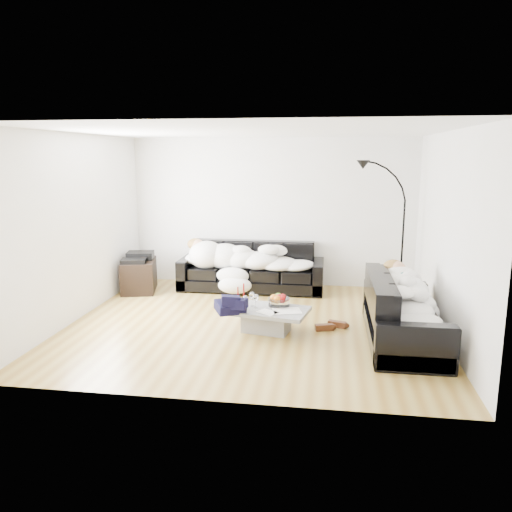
# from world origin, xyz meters

# --- Properties ---
(ground) EXTENTS (5.00, 5.00, 0.00)m
(ground) POSITION_xyz_m (0.00, 0.00, 0.00)
(ground) COLOR olive
(ground) RESTS_ON ground
(wall_back) EXTENTS (5.00, 0.02, 2.60)m
(wall_back) POSITION_xyz_m (0.00, 2.25, 1.30)
(wall_back) COLOR silver
(wall_back) RESTS_ON ground
(wall_left) EXTENTS (0.02, 4.50, 2.60)m
(wall_left) POSITION_xyz_m (-2.50, 0.00, 1.30)
(wall_left) COLOR silver
(wall_left) RESTS_ON ground
(wall_right) EXTENTS (0.02, 4.50, 2.60)m
(wall_right) POSITION_xyz_m (2.50, 0.00, 1.30)
(wall_right) COLOR silver
(wall_right) RESTS_ON ground
(ceiling) EXTENTS (5.00, 5.00, 0.00)m
(ceiling) POSITION_xyz_m (0.00, 0.00, 2.60)
(ceiling) COLOR white
(ceiling) RESTS_ON ground
(sofa_back) EXTENTS (2.47, 0.86, 0.81)m
(sofa_back) POSITION_xyz_m (-0.30, 1.79, 0.40)
(sofa_back) COLOR black
(sofa_back) RESTS_ON ground
(sofa_right) EXTENTS (0.87, 2.02, 0.82)m
(sofa_right) POSITION_xyz_m (1.96, -0.37, 0.41)
(sofa_right) COLOR black
(sofa_right) RESTS_ON ground
(sleeper_back) EXTENTS (2.09, 0.72, 0.42)m
(sleeper_back) POSITION_xyz_m (-0.30, 1.74, 0.63)
(sleeper_back) COLOR white
(sleeper_back) RESTS_ON sofa_back
(sleeper_right) EXTENTS (0.73, 1.73, 0.42)m
(sleeper_right) POSITION_xyz_m (1.96, -0.37, 0.63)
(sleeper_right) COLOR white
(sleeper_right) RESTS_ON sofa_right
(teal_cushion) EXTENTS (0.42, 0.38, 0.20)m
(teal_cushion) POSITION_xyz_m (1.90, 0.26, 0.72)
(teal_cushion) COLOR #0D585D
(teal_cushion) RESTS_ON sofa_right
(coffee_table) EXTENTS (1.18, 0.83, 0.32)m
(coffee_table) POSITION_xyz_m (0.22, -0.27, 0.16)
(coffee_table) COLOR #939699
(coffee_table) RESTS_ON ground
(fruit_bowl) EXTENTS (0.34, 0.34, 0.18)m
(fruit_bowl) POSITION_xyz_m (0.37, -0.13, 0.40)
(fruit_bowl) COLOR white
(fruit_bowl) RESTS_ON coffee_table
(wine_glass_a) EXTENTS (0.09, 0.09, 0.19)m
(wine_glass_a) POSITION_xyz_m (0.02, -0.19, 0.41)
(wine_glass_a) COLOR white
(wine_glass_a) RESTS_ON coffee_table
(wine_glass_b) EXTENTS (0.07, 0.07, 0.15)m
(wine_glass_b) POSITION_xyz_m (-0.06, -0.22, 0.39)
(wine_glass_b) COLOR white
(wine_glass_b) RESTS_ON coffee_table
(wine_glass_c) EXTENTS (0.08, 0.08, 0.18)m
(wine_glass_c) POSITION_xyz_m (0.08, -0.26, 0.41)
(wine_glass_c) COLOR white
(wine_glass_c) RESTS_ON coffee_table
(candle_left) EXTENTS (0.05, 0.05, 0.22)m
(candle_left) POSITION_xyz_m (-0.19, -0.08, 0.43)
(candle_left) COLOR maroon
(candle_left) RESTS_ON coffee_table
(candle_right) EXTENTS (0.06, 0.06, 0.26)m
(candle_right) POSITION_xyz_m (-0.12, -0.04, 0.45)
(candle_right) COLOR maroon
(candle_right) RESTS_ON coffee_table
(newspaper_a) EXTENTS (0.42, 0.36, 0.01)m
(newspaper_a) POSITION_xyz_m (0.50, -0.34, 0.32)
(newspaper_a) COLOR silver
(newspaper_a) RESTS_ON coffee_table
(newspaper_b) EXTENTS (0.32, 0.30, 0.01)m
(newspaper_b) POSITION_xyz_m (0.26, -0.44, 0.32)
(newspaper_b) COLOR silver
(newspaper_b) RESTS_ON coffee_table
(navy_jacket) EXTENTS (0.43, 0.37, 0.19)m
(navy_jacket) POSITION_xyz_m (-0.20, -0.49, 0.49)
(navy_jacket) COLOR black
(navy_jacket) RESTS_ON coffee_table
(shoes) EXTENTS (0.44, 0.34, 0.09)m
(shoes) POSITION_xyz_m (1.06, -0.05, 0.05)
(shoes) COLOR #472311
(shoes) RESTS_ON ground
(av_cabinet) EXTENTS (0.71, 0.89, 0.54)m
(av_cabinet) POSITION_xyz_m (-2.19, 1.41, 0.27)
(av_cabinet) COLOR black
(av_cabinet) RESTS_ON ground
(stereo) EXTENTS (0.50, 0.43, 0.13)m
(stereo) POSITION_xyz_m (-2.19, 1.41, 0.60)
(stereo) COLOR black
(stereo) RESTS_ON av_cabinet
(floor_lamp) EXTENTS (0.73, 0.33, 1.96)m
(floor_lamp) POSITION_xyz_m (2.18, 1.63, 0.98)
(floor_lamp) COLOR black
(floor_lamp) RESTS_ON ground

